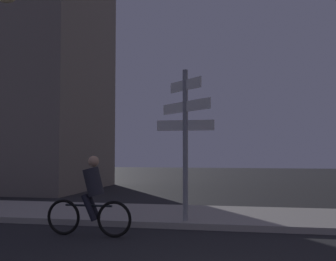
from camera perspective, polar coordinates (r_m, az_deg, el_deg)
The scene contains 4 objects.
sidewalk_kerb at distance 10.43m, azimuth 9.39°, elevation -11.93°, with size 40.00×3.02×0.14m, color #9E9991.
signpost at distance 9.21m, azimuth 2.46°, elevation 0.06°, with size 1.32×1.27×3.43m.
cyclist at distance 8.39m, azimuth -10.80°, elevation -9.42°, with size 1.82×0.34×1.61m.
building_left_block at distance 21.21m, azimuth -21.63°, elevation 13.42°, with size 8.57×6.48×15.26m.
Camera 1 is at (0.31, -3.92, 1.68)m, focal length 43.27 mm.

